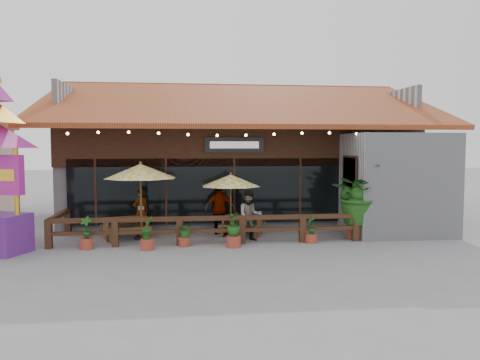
{
  "coord_description": "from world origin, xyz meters",
  "views": [
    {
      "loc": [
        -2.32,
        -15.31,
        3.14
      ],
      "look_at": [
        -0.33,
        1.5,
        1.92
      ],
      "focal_mm": 35.0,
      "sensor_mm": 36.0,
      "label": 1
    }
  ],
  "objects": [
    {
      "name": "ground",
      "position": [
        0.0,
        0.0,
        0.0
      ],
      "size": [
        100.0,
        100.0,
        0.0
      ],
      "primitive_type": "plane",
      "color": "gray",
      "rests_on": "ground"
    },
    {
      "name": "restaurant_building",
      "position": [
        0.26,
        6.61,
        2.21
      ],
      "size": [
        15.5,
        14.73,
        6.09
      ],
      "color": "#BABBC0",
      "rests_on": "ground"
    },
    {
      "name": "patio_railing",
      "position": [
        -2.25,
        -0.27,
        0.61
      ],
      "size": [
        10.0,
        2.6,
        0.92
      ],
      "color": "#412417",
      "rests_on": "ground"
    },
    {
      "name": "umbrella_left",
      "position": [
        -3.8,
        0.67,
        2.3
      ],
      "size": [
        3.19,
        3.19,
        2.64
      ],
      "color": "brown",
      "rests_on": "ground"
    },
    {
      "name": "umbrella_right",
      "position": [
        -0.73,
        0.81,
        1.95
      ],
      "size": [
        2.74,
        2.74,
        2.24
      ],
      "color": "brown",
      "rests_on": "ground"
    },
    {
      "name": "picnic_table_left",
      "position": [
        -4.34,
        0.82,
        0.49
      ],
      "size": [
        1.84,
        1.72,
        0.72
      ],
      "color": "brown",
      "rests_on": "ground"
    },
    {
      "name": "picnic_table_right",
      "position": [
        -0.31,
        0.96,
        0.47
      ],
      "size": [
        1.77,
        1.65,
        0.69
      ],
      "color": "brown",
      "rests_on": "ground"
    },
    {
      "name": "tropical_plant",
      "position": [
        3.51,
        -0.11,
        1.45
      ],
      "size": [
        2.43,
        2.41,
        2.54
      ],
      "color": "#993929",
      "rests_on": "ground"
    },
    {
      "name": "diner_a",
      "position": [
        -3.86,
        1.3,
        0.83
      ],
      "size": [
        0.73,
        0.68,
        1.67
      ],
      "primitive_type": "imported",
      "rotation": [
        0.0,
        0.0,
        3.76
      ],
      "color": "#3D2113",
      "rests_on": "ground"
    },
    {
      "name": "diner_b",
      "position": [
        -0.18,
        -0.06,
        0.84
      ],
      "size": [
        0.84,
        0.66,
        1.68
      ],
      "primitive_type": "imported",
      "rotation": [
        0.0,
        0.0,
        0.03
      ],
      "color": "#3D2113",
      "rests_on": "ground"
    },
    {
      "name": "diner_c",
      "position": [
        -1.07,
        1.28,
        0.91
      ],
      "size": [
        1.07,
        0.46,
        1.81
      ],
      "primitive_type": "imported",
      "rotation": [
        0.0,
        0.0,
        3.13
      ],
      "color": "#3D2113",
      "rests_on": "ground"
    },
    {
      "name": "planter_a",
      "position": [
        -5.33,
        -0.73,
        0.42
      ],
      "size": [
        0.41,
        0.41,
        1.0
      ],
      "color": "#993929",
      "rests_on": "ground"
    },
    {
      "name": "planter_b",
      "position": [
        -3.47,
        -1.05,
        0.47
      ],
      "size": [
        0.44,
        0.48,
        1.03
      ],
      "color": "#993929",
      "rests_on": "ground"
    },
    {
      "name": "planter_c",
      "position": [
        -2.36,
        -0.67,
        0.49
      ],
      "size": [
        0.68,
        0.64,
        0.88
      ],
      "color": "#993929",
      "rests_on": "ground"
    },
    {
      "name": "planter_d",
      "position": [
        -0.82,
        -0.99,
        0.53
      ],
      "size": [
        0.57,
        0.57,
        1.1
      ],
      "color": "#993929",
      "rests_on": "ground"
    },
    {
      "name": "planter_e",
      "position": [
        1.76,
        -0.64,
        0.38
      ],
      "size": [
        0.37,
        0.37,
        0.9
      ],
      "color": "#993929",
      "rests_on": "ground"
    }
  ]
}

